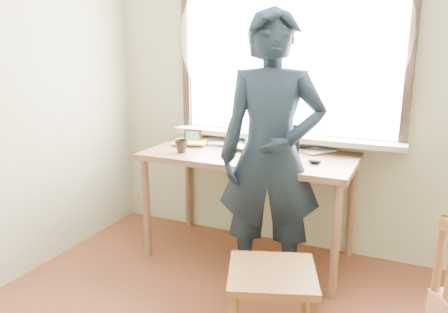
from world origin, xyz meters
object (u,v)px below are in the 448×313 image
at_px(desk, 250,164).
at_px(laptop, 275,150).
at_px(work_chair, 272,283).
at_px(person, 271,156).
at_px(mug_dark, 181,146).
at_px(mug_white, 253,142).

distance_m(desk, laptop, 0.25).
relative_size(work_chair, person, 0.31).
xyz_separation_m(laptop, person, (0.08, -0.34, 0.04)).
bearing_deg(laptop, mug_dark, -166.62).
bearing_deg(desk, mug_dark, -157.90).
bearing_deg(laptop, desk, 171.20).
bearing_deg(desk, person, -52.00).
distance_m(mug_dark, work_chair, 1.36).
relative_size(mug_dark, person, 0.06).
height_order(work_chair, person, person).
relative_size(desk, laptop, 4.21).
height_order(mug_dark, work_chair, mug_dark).
bearing_deg(desk, mug_white, 104.83).
height_order(desk, person, person).
bearing_deg(mug_white, person, -58.55).
height_order(desk, work_chair, desk).
xyz_separation_m(desk, person, (0.29, -0.37, 0.18)).
bearing_deg(desk, work_chair, -62.40).
distance_m(laptop, mug_dark, 0.71).
relative_size(mug_white, person, 0.06).
distance_m(desk, work_chair, 1.17).
height_order(mug_white, mug_dark, mug_dark).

